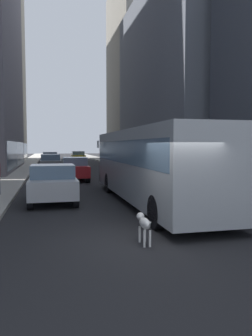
# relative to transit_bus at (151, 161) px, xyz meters

# --- Properties ---
(ground_plane) EXTENTS (120.00, 120.00, 0.00)m
(ground_plane) POSITION_rel_transit_bus_xyz_m (-1.20, 30.08, -1.78)
(ground_plane) COLOR #232326
(sidewalk_left) EXTENTS (2.40, 110.00, 0.15)m
(sidewalk_left) POSITION_rel_transit_bus_xyz_m (-6.90, 30.08, -1.70)
(sidewalk_left) COLOR #ADA89E
(sidewalk_left) RESTS_ON ground
(sidewalk_right) EXTENTS (2.40, 110.00, 0.15)m
(sidewalk_right) POSITION_rel_transit_bus_xyz_m (4.50, 30.08, -1.70)
(sidewalk_right) COLOR gray
(sidewalk_right) RESTS_ON ground
(building_right_mid) EXTENTS (10.69, 21.85, 18.71)m
(building_right_mid) POSITION_rel_transit_bus_xyz_m (10.70, 19.89, 7.57)
(building_right_mid) COLOR slate
(building_right_mid) RESTS_ON ground
(building_right_far) EXTENTS (8.36, 16.15, 28.77)m
(building_right_far) POSITION_rel_transit_bus_xyz_m (10.70, 39.90, 12.60)
(building_right_far) COLOR gray
(building_right_far) RESTS_ON ground
(transit_bus) EXTENTS (2.78, 11.53, 3.05)m
(transit_bus) POSITION_rel_transit_bus_xyz_m (0.00, 0.00, 0.00)
(transit_bus) COLOR #999EA3
(transit_bus) RESTS_ON ground
(car_yellow_taxi) EXTENTS (1.84, 4.44, 1.62)m
(car_yellow_taxi) POSITION_rel_transit_bus_xyz_m (0.00, 34.99, -0.95)
(car_yellow_taxi) COLOR yellow
(car_yellow_taxi) RESTS_ON ground
(car_black_suv) EXTENTS (1.87, 4.72, 1.62)m
(car_black_suv) POSITION_rel_transit_bus_xyz_m (-4.00, 29.70, -0.95)
(car_black_suv) COLOR black
(car_black_suv) RESTS_ON ground
(car_silver_sedan) EXTENTS (1.92, 3.90, 1.62)m
(car_silver_sedan) POSITION_rel_transit_bus_xyz_m (-4.00, 1.16, -0.96)
(car_silver_sedan) COLOR #B7BABF
(car_silver_sedan) RESTS_ON ground
(car_red_coupe) EXTENTS (1.71, 4.36, 1.62)m
(car_red_coupe) POSITION_rel_transit_bus_xyz_m (-2.40, 9.89, -0.96)
(car_red_coupe) COLOR red
(car_red_coupe) RESTS_ON ground
(car_grey_wagon) EXTENTS (1.86, 4.61, 1.62)m
(car_grey_wagon) POSITION_rel_transit_bus_xyz_m (-4.00, 18.61, -0.95)
(car_grey_wagon) COLOR slate
(car_grey_wagon) RESTS_ON ground
(dalmatian_dog) EXTENTS (0.22, 0.96, 0.72)m
(dalmatian_dog) POSITION_rel_transit_bus_xyz_m (-1.89, -5.41, -1.26)
(dalmatian_dog) COLOR white
(dalmatian_dog) RESTS_ON ground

